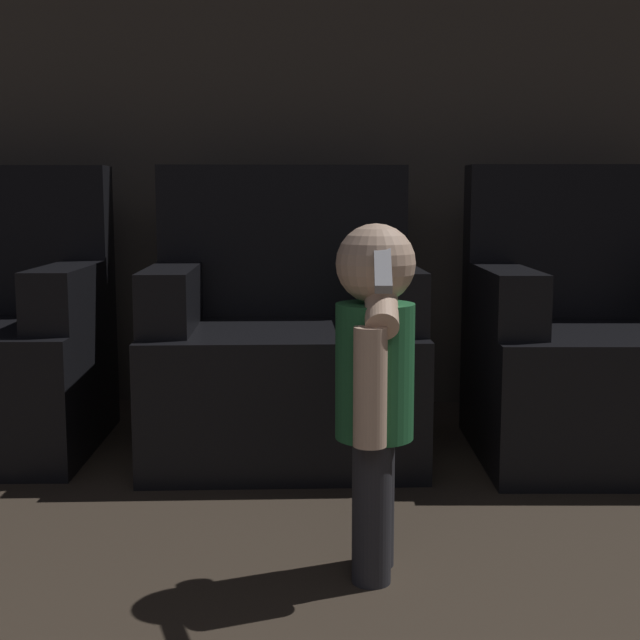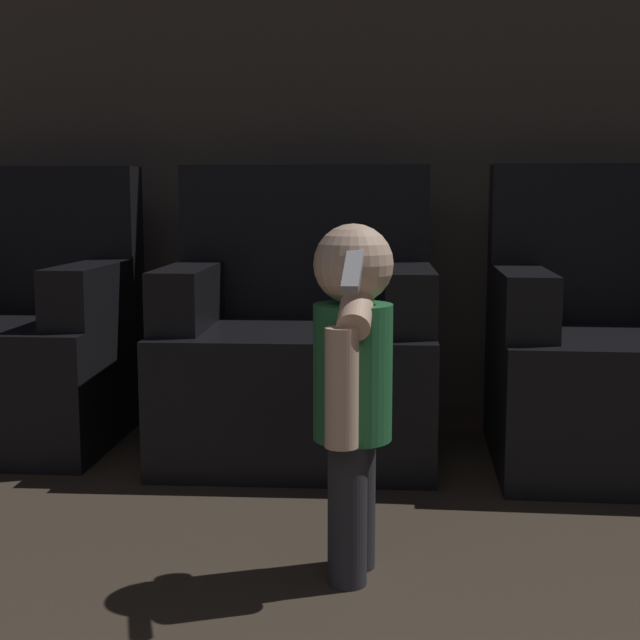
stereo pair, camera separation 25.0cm
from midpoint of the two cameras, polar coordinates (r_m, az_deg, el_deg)
The scene contains 4 objects.
wall_back at distance 3.78m, azimuth 1.47°, elevation 14.37°, with size 8.40×0.05×2.60m.
armchair_middle at distance 3.08m, azimuth -4.69°, elevation -2.08°, with size 0.96×0.84×0.99m.
armchair_right at distance 3.14m, azimuth 15.82°, elevation -2.15°, with size 0.93×0.81×0.99m.
person_toddler at distance 2.01m, azimuth -0.02°, elevation -3.36°, with size 0.18×0.32×0.81m.
Camera 1 is at (-0.07, 0.73, 0.87)m, focal length 50.00 mm.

